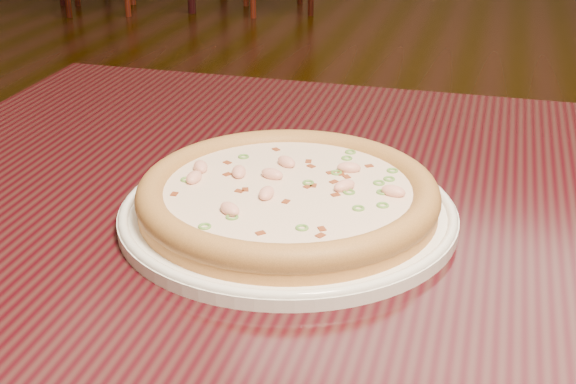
# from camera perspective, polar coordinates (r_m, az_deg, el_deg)

# --- Properties ---
(ground) EXTENTS (9.00, 9.00, 0.00)m
(ground) POSITION_cam_1_polar(r_m,az_deg,el_deg) (1.87, 7.83, -11.58)
(ground) COLOR black
(hero_table) EXTENTS (1.20, 0.80, 0.75)m
(hero_table) POSITION_cam_1_polar(r_m,az_deg,el_deg) (0.86, 8.69, -7.33)
(hero_table) COLOR black
(hero_table) RESTS_ON ground
(plate) EXTENTS (0.33, 0.33, 0.02)m
(plate) POSITION_cam_1_polar(r_m,az_deg,el_deg) (0.78, -0.00, -1.41)
(plate) COLOR white
(plate) RESTS_ON hero_table
(pizza) EXTENTS (0.29, 0.29, 0.03)m
(pizza) POSITION_cam_1_polar(r_m,az_deg,el_deg) (0.77, -0.00, -0.19)
(pizza) COLOR #CB8F42
(pizza) RESTS_ON plate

